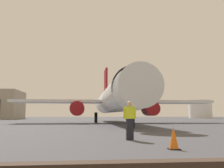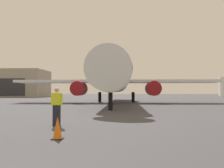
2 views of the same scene
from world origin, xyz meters
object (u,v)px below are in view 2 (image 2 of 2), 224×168
airplane (116,79)px  traffic_cone (58,128)px  ground_crew_worker (57,106)px  distant_hangar (7,83)px

airplane → traffic_cone: size_ratio=44.86×
ground_crew_worker → traffic_cone: (0.89, -3.18, -0.54)m
airplane → ground_crew_worker: size_ratio=19.31×
ground_crew_worker → distant_hangar: distant_hangar is taller
traffic_cone → airplane: bearing=87.7°
airplane → traffic_cone: airplane is taller
traffic_cone → distant_hangar: size_ratio=0.03×
ground_crew_worker → traffic_cone: bearing=-74.3°
ground_crew_worker → distant_hangar: 68.73m
distant_hangar → traffic_cone: bearing=-63.5°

